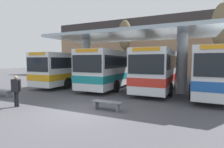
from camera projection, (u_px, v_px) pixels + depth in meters
ground_plane at (77, 112)px, 8.61m from camera, size 100.00×100.00×0.00m
townhouse_backdrop at (159, 41)px, 28.18m from camera, size 40.00×0.58×9.76m
station_canopy at (129, 42)px, 15.06m from camera, size 13.66×6.38×4.80m
transit_bus_left_bay at (79, 67)px, 19.51m from camera, size 2.82×11.80×3.24m
transit_bus_center_bay at (118, 67)px, 17.90m from camera, size 3.04×12.26×3.40m
transit_bus_right_bay at (162, 68)px, 16.40m from camera, size 2.76×12.44×3.38m
transit_bus_far_right_bay at (211, 69)px, 13.66m from camera, size 2.94×11.29×3.37m
waiting_bench_near_pillar at (2, 91)px, 12.47m from camera, size 1.95×0.44×0.46m
waiting_bench_mid_platform at (107, 104)px, 8.91m from camera, size 1.54×0.44×0.46m
pedestrian_waiting at (16, 88)px, 9.53m from camera, size 0.64×0.32×1.71m
poplar_tree_behind_left at (125, 36)px, 26.19m from camera, size 1.99×1.99×8.59m
poplar_tree_behind_right at (222, 26)px, 19.69m from camera, size 2.29×2.29×9.05m
parked_car_street at (141, 71)px, 26.58m from camera, size 4.41×2.10×2.08m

